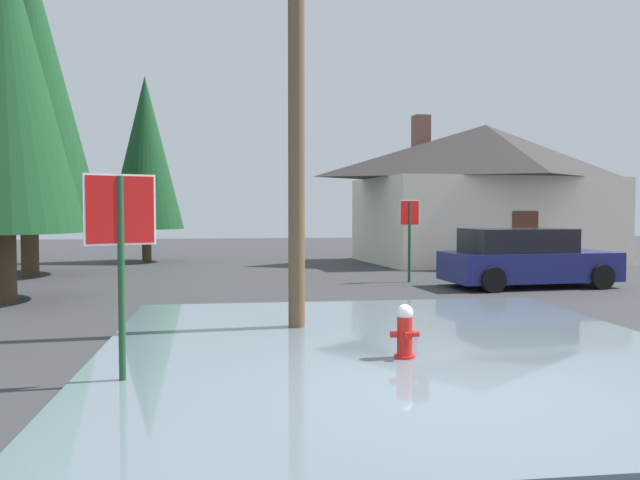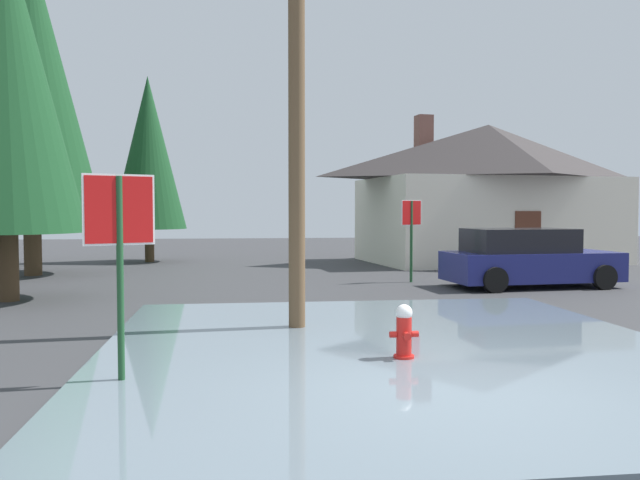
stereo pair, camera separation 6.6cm
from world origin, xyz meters
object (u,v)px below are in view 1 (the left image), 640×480
pine_tree_mid_left (2,74)px  utility_pole (296,37)px  stop_sign_near (121,233)px  stop_sign_far (409,224)px  fire_hydrant (405,334)px  parked_car (526,259)px  pine_tree_tall_left (26,75)px  pine_tree_short_left (146,153)px  house (485,191)px

pine_tree_mid_left → utility_pole: bearing=-35.3°
stop_sign_near → stop_sign_far: 11.80m
fire_hydrant → parked_car: size_ratio=0.17×
fire_hydrant → utility_pole: utility_pole is taller
pine_tree_tall_left → stop_sign_far: bearing=-16.7°
utility_pole → pine_tree_short_left: (-4.43, 15.16, -0.66)m
house → parked_car: 8.73m
utility_pole → pine_tree_tall_left: pine_tree_tall_left is taller
stop_sign_near → utility_pole: (2.35, 3.17, 3.15)m
parked_car → pine_tree_short_left: (-11.04, 9.82, 3.52)m
utility_pole → stop_sign_far: (3.87, 6.87, -3.27)m
fire_hydrant → pine_tree_mid_left: bearing=137.0°
parked_car → stop_sign_near: bearing=-136.5°
house → pine_tree_short_left: bearing=173.1°
pine_tree_mid_left → stop_sign_far: bearing=14.4°
fire_hydrant → house: bearing=64.8°
stop_sign_near → pine_tree_mid_left: (-3.73, 7.48, 3.25)m
pine_tree_short_left → pine_tree_tall_left: bearing=-120.4°
stop_sign_near → fire_hydrant: (3.56, 0.67, -1.39)m
house → pine_tree_tall_left: (-16.10, -3.33, 3.40)m
stop_sign_near → utility_pole: size_ratio=0.26×
fire_hydrant → utility_pole: 5.32m
fire_hydrant → utility_pole: (-1.21, 2.49, 4.54)m
stop_sign_near → stop_sign_far: size_ratio=1.06×
fire_hydrant → pine_tree_short_left: 18.94m
stop_sign_far → parked_car: (2.75, -1.52, -0.91)m
stop_sign_near → utility_pole: utility_pole is taller
stop_sign_near → house: size_ratio=0.23×
stop_sign_far → pine_tree_short_left: (-8.30, 8.30, 2.61)m
parked_car → pine_tree_tall_left: size_ratio=0.44×
pine_tree_tall_left → pine_tree_mid_left: pine_tree_tall_left is taller
house → stop_sign_far: bearing=-126.2°
stop_sign_far → pine_tree_short_left: bearing=135.0°
parked_car → pine_tree_mid_left: bearing=-175.3°
fire_hydrant → pine_tree_short_left: pine_tree_short_left is taller
utility_pole → pine_tree_mid_left: size_ratio=1.11×
utility_pole → pine_tree_tall_left: 12.65m
fire_hydrant → stop_sign_far: size_ratio=0.34×
pine_tree_short_left → stop_sign_near: bearing=-83.5°
stop_sign_near → pine_tree_tall_left: 14.96m
house → pine_tree_short_left: pine_tree_short_left is taller
fire_hydrant → pine_tree_tall_left: (-8.54, 12.72, 5.81)m
parked_car → pine_tree_mid_left: size_ratio=0.54×
fire_hydrant → stop_sign_far: stop_sign_far is taller
house → pine_tree_short_left: 13.38m
fire_hydrant → pine_tree_tall_left: bearing=123.9°
stop_sign_near → pine_tree_short_left: 18.62m
pine_tree_tall_left → fire_hydrant: bearing=-56.1°
stop_sign_far → pine_tree_mid_left: bearing=-165.6°
stop_sign_near → house: 20.11m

